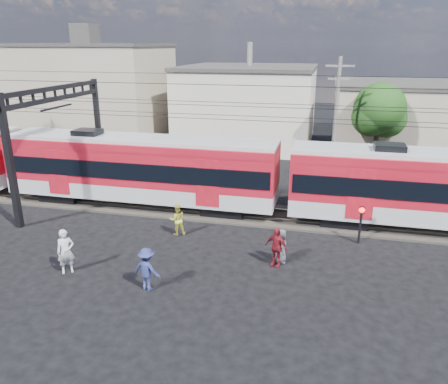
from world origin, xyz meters
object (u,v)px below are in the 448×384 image
at_px(commuter_train, 144,167).
at_px(pedestrian_a, 66,251).
at_px(pedestrian_c, 147,269).
at_px(crossing_signal, 361,218).

distance_m(commuter_train, pedestrian_a, 8.38).
relative_size(commuter_train, pedestrian_c, 28.31).
height_order(commuter_train, crossing_signal, commuter_train).
xyz_separation_m(commuter_train, pedestrian_c, (3.83, -8.75, -1.51)).
bearing_deg(pedestrian_c, pedestrian_a, 4.48).
relative_size(pedestrian_a, crossing_signal, 1.03).
bearing_deg(commuter_train, crossing_signal, -11.07).
bearing_deg(pedestrian_a, pedestrian_c, -44.91).
bearing_deg(crossing_signal, commuter_train, 168.93).
xyz_separation_m(commuter_train, crossing_signal, (12.16, -2.38, -1.09)).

